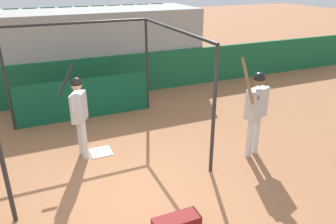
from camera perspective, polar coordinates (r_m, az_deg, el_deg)
ground_plane at (r=5.84m, az=-5.09°, el=-14.52°), size 60.00×60.00×0.00m
outfield_wall at (r=10.13m, az=-14.67°, el=5.48°), size 24.00×0.12×1.24m
bleacher_section at (r=11.18m, az=-16.12°, el=10.34°), size 8.15×2.40×2.52m
batting_cage at (r=7.96m, az=-13.87°, el=4.48°), size 3.56×3.59×2.49m
home_plate at (r=7.23m, az=-11.62°, el=-6.82°), size 0.44×0.44×0.02m
player_batter at (r=6.75m, az=-15.25°, el=0.25°), size 0.57×0.89×1.85m
player_waiting at (r=6.76m, az=15.10°, el=0.95°), size 0.73×0.58×2.11m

